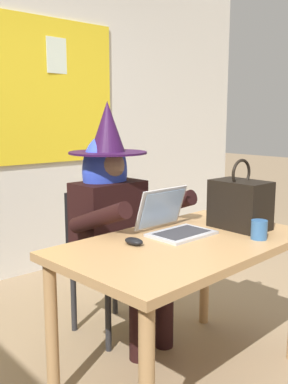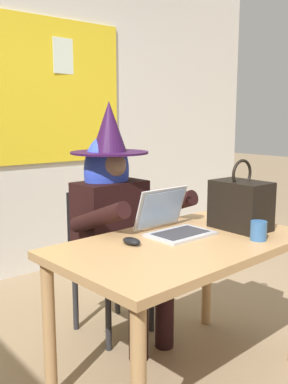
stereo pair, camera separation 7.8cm
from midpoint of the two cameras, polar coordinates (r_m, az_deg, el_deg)
name	(u,v)px [view 2 (the right image)]	position (r m, az deg, el deg)	size (l,w,h in m)	color
desk_main	(183,260)	(2.15, 6.27, -8.97)	(1.31, 0.81, 0.74)	tan
chair_at_desk	(105,253)	(2.75, -4.40, -8.06)	(0.44, 0.44, 0.88)	black
person_costumed	(116,211)	(2.58, -2.83, -2.57)	(0.61, 0.70, 1.43)	black
laptop	(173,224)	(2.24, 4.85, -4.21)	(0.33, 0.31, 0.23)	#B7B7BC
computer_mouse	(132,241)	(2.04, -0.56, -6.54)	(0.06, 0.10, 0.03)	black
handbag	(241,204)	(2.37, 13.62, -1.61)	(0.20, 0.30, 0.38)	black
coffee_mug	(259,231)	(2.19, 15.93, -4.96)	(0.08, 0.08, 0.10)	#336099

